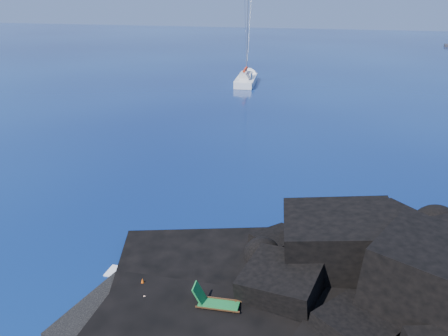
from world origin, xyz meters
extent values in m
plane|color=#030635|center=(0.00, 0.00, 0.00)|extent=(400.00, 400.00, 0.00)
cube|color=black|center=(4.50, 0.50, 0.00)|extent=(9.08, 6.86, 0.70)
cube|color=white|center=(2.27, 0.92, 0.38)|extent=(2.12, 1.24, 0.05)
cone|color=#F0560C|center=(2.21, 1.64, 0.59)|extent=(0.38, 0.38, 0.49)
cube|color=#2B2B31|center=(28.61, 127.60, 0.00)|extent=(1.75, 4.71, 0.62)
camera|label=1|loc=(10.60, -12.02, 11.87)|focal=35.00mm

